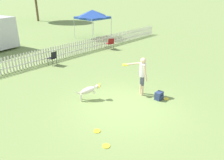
# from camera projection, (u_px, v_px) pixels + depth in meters

# --- Properties ---
(ground_plane) EXTENTS (240.00, 240.00, 0.00)m
(ground_plane) POSITION_uv_depth(u_px,v_px,m) (125.00, 107.00, 8.86)
(ground_plane) COLOR olive
(handler_person) EXTENTS (0.76, 1.05, 1.72)m
(handler_person) POSITION_uv_depth(u_px,v_px,m) (142.00, 72.00, 9.51)
(handler_person) COLOR beige
(handler_person) RESTS_ON ground_plane
(leaping_dog) EXTENTS (1.04, 0.80, 0.71)m
(leaping_dog) POSITION_uv_depth(u_px,v_px,m) (89.00, 90.00, 9.29)
(leaping_dog) COLOR beige
(leaping_dog) RESTS_ON ground_plane
(frisbee_near_handler) EXTENTS (0.23, 0.23, 0.02)m
(frisbee_near_handler) POSITION_uv_depth(u_px,v_px,m) (97.00, 131.00, 7.35)
(frisbee_near_handler) COLOR yellow
(frisbee_near_handler) RESTS_ON ground_plane
(frisbee_near_dog) EXTENTS (0.23, 0.23, 0.02)m
(frisbee_near_dog) POSITION_uv_depth(u_px,v_px,m) (166.00, 99.00, 9.49)
(frisbee_near_dog) COLOR yellow
(frisbee_near_dog) RESTS_ON ground_plane
(frisbee_midfield) EXTENTS (0.23, 0.23, 0.02)m
(frisbee_midfield) POSITION_uv_depth(u_px,v_px,m) (106.00, 146.00, 6.65)
(frisbee_midfield) COLOR yellow
(frisbee_midfield) RESTS_ON ground_plane
(backpack_on_grass) EXTENTS (0.34, 0.29, 0.35)m
(backpack_on_grass) POSITION_uv_depth(u_px,v_px,m) (159.00, 96.00, 9.40)
(backpack_on_grass) COLOR navy
(backpack_on_grass) RESTS_ON ground_plane
(picket_fence) EXTENTS (27.15, 0.04, 0.94)m
(picket_fence) POSITION_uv_depth(u_px,v_px,m) (30.00, 59.00, 13.23)
(picket_fence) COLOR silver
(picket_fence) RESTS_ON ground_plane
(folding_chair_blue_left) EXTENTS (0.64, 0.66, 0.87)m
(folding_chair_blue_left) POSITION_uv_depth(u_px,v_px,m) (110.00, 43.00, 16.98)
(folding_chair_blue_left) COLOR #333338
(folding_chair_blue_left) RESTS_ON ground_plane
(folding_chair_center) EXTENTS (0.49, 0.51, 0.88)m
(folding_chair_center) POSITION_uv_depth(u_px,v_px,m) (53.00, 57.00, 13.44)
(folding_chair_center) COLOR #333338
(folding_chair_center) RESTS_ON ground_plane
(canopy_tent_main) EXTENTS (2.52, 2.52, 2.61)m
(canopy_tent_main) POSITION_uv_depth(u_px,v_px,m) (92.00, 14.00, 20.18)
(canopy_tent_main) COLOR silver
(canopy_tent_main) RESTS_ON ground_plane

